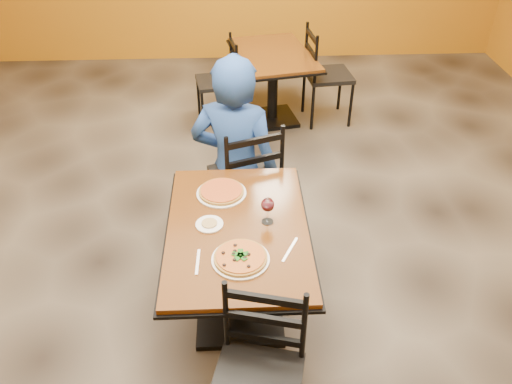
{
  "coord_description": "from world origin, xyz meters",
  "views": [
    {
      "loc": [
        -0.0,
        -2.77,
        2.65
      ],
      "look_at": [
        0.11,
        -0.3,
        0.85
      ],
      "focal_mm": 36.22,
      "sensor_mm": 36.0,
      "label": 1
    }
  ],
  "objects_px": {
    "table_second": "(273,72)",
    "chair_main_far": "(245,178)",
    "chair_second_left": "(217,82)",
    "chair_second_right": "(329,76)",
    "side_plate": "(209,224)",
    "plate_far": "(221,193)",
    "table_main": "(238,252)",
    "diner": "(235,145)",
    "wine_glass": "(268,209)",
    "plate_main": "(241,259)",
    "pizza_far": "(221,191)",
    "pizza_main": "(241,257)"
  },
  "relations": [
    {
      "from": "table_second",
      "to": "wine_glass",
      "type": "bearing_deg",
      "value": -94.98
    },
    {
      "from": "plate_far",
      "to": "diner",
      "type": "bearing_deg",
      "value": 82.4
    },
    {
      "from": "diner",
      "to": "side_plate",
      "type": "relative_size",
      "value": 8.7
    },
    {
      "from": "chair_second_left",
      "to": "diner",
      "type": "bearing_deg",
      "value": -3.62
    },
    {
      "from": "table_second",
      "to": "chair_main_far",
      "type": "bearing_deg",
      "value": -100.64
    },
    {
      "from": "chair_second_left",
      "to": "side_plate",
      "type": "relative_size",
      "value": 5.57
    },
    {
      "from": "chair_second_left",
      "to": "side_plate",
      "type": "bearing_deg",
      "value": -9.11
    },
    {
      "from": "chair_main_far",
      "to": "diner",
      "type": "relative_size",
      "value": 0.71
    },
    {
      "from": "diner",
      "to": "wine_glass",
      "type": "bearing_deg",
      "value": 114.84
    },
    {
      "from": "plate_main",
      "to": "pizza_far",
      "type": "height_order",
      "value": "pizza_far"
    },
    {
      "from": "pizza_far",
      "to": "wine_glass",
      "type": "relative_size",
      "value": 1.56
    },
    {
      "from": "table_second",
      "to": "chair_second_left",
      "type": "relative_size",
      "value": 1.37
    },
    {
      "from": "diner",
      "to": "pizza_far",
      "type": "height_order",
      "value": "diner"
    },
    {
      "from": "table_main",
      "to": "chair_second_left",
      "type": "bearing_deg",
      "value": 93.65
    },
    {
      "from": "chair_main_far",
      "to": "side_plate",
      "type": "relative_size",
      "value": 6.16
    },
    {
      "from": "chair_main_far",
      "to": "plate_main",
      "type": "bearing_deg",
      "value": 67.8
    },
    {
      "from": "chair_second_left",
      "to": "plate_far",
      "type": "height_order",
      "value": "chair_second_left"
    },
    {
      "from": "chair_second_left",
      "to": "chair_second_right",
      "type": "height_order",
      "value": "chair_second_right"
    },
    {
      "from": "table_second",
      "to": "plate_main",
      "type": "bearing_deg",
      "value": -97.57
    },
    {
      "from": "chair_second_left",
      "to": "plate_far",
      "type": "bearing_deg",
      "value": -7.45
    },
    {
      "from": "chair_second_left",
      "to": "pizza_main",
      "type": "bearing_deg",
      "value": -5.79
    },
    {
      "from": "table_second",
      "to": "chair_main_far",
      "type": "relative_size",
      "value": 1.23
    },
    {
      "from": "chair_second_right",
      "to": "pizza_main",
      "type": "xyz_separation_m",
      "value": [
        -0.97,
        -2.96,
        0.28
      ]
    },
    {
      "from": "wine_glass",
      "to": "chair_second_left",
      "type": "bearing_deg",
      "value": 97.43
    },
    {
      "from": "chair_second_left",
      "to": "plate_main",
      "type": "height_order",
      "value": "chair_second_left"
    },
    {
      "from": "table_main",
      "to": "chair_main_far",
      "type": "relative_size",
      "value": 1.25
    },
    {
      "from": "table_main",
      "to": "table_second",
      "type": "bearing_deg",
      "value": 81.45
    },
    {
      "from": "pizza_main",
      "to": "wine_glass",
      "type": "bearing_deg",
      "value": 62.53
    },
    {
      "from": "plate_main",
      "to": "table_second",
      "type": "bearing_deg",
      "value": 82.43
    },
    {
      "from": "side_plate",
      "to": "table_second",
      "type": "bearing_deg",
      "value": 78.0
    },
    {
      "from": "diner",
      "to": "chair_second_left",
      "type": "bearing_deg",
      "value": -69.84
    },
    {
      "from": "chair_second_right",
      "to": "diner",
      "type": "height_order",
      "value": "diner"
    },
    {
      "from": "chair_main_far",
      "to": "pizza_main",
      "type": "bearing_deg",
      "value": 67.8
    },
    {
      "from": "table_second",
      "to": "plate_far",
      "type": "bearing_deg",
      "value": -101.93
    },
    {
      "from": "plate_far",
      "to": "side_plate",
      "type": "bearing_deg",
      "value": -102.57
    },
    {
      "from": "chair_main_far",
      "to": "chair_second_right",
      "type": "distance_m",
      "value": 2.03
    },
    {
      "from": "plate_far",
      "to": "table_second",
      "type": "bearing_deg",
      "value": 78.07
    },
    {
      "from": "pizza_main",
      "to": "chair_second_left",
      "type": "bearing_deg",
      "value": 93.53
    },
    {
      "from": "chair_second_right",
      "to": "pizza_far",
      "type": "relative_size",
      "value": 3.54
    },
    {
      "from": "pizza_far",
      "to": "side_plate",
      "type": "relative_size",
      "value": 1.75
    },
    {
      "from": "chair_main_far",
      "to": "plate_main",
      "type": "height_order",
      "value": "chair_main_far"
    },
    {
      "from": "wine_glass",
      "to": "chair_main_far",
      "type": "bearing_deg",
      "value": 97.49
    },
    {
      "from": "plate_main",
      "to": "side_plate",
      "type": "height_order",
      "value": "same"
    },
    {
      "from": "plate_far",
      "to": "wine_glass",
      "type": "xyz_separation_m",
      "value": [
        0.27,
        -0.29,
        0.08
      ]
    },
    {
      "from": "pizza_far",
      "to": "side_plate",
      "type": "bearing_deg",
      "value": -102.57
    },
    {
      "from": "chair_main_far",
      "to": "pizza_far",
      "type": "xyz_separation_m",
      "value": [
        -0.16,
        -0.55,
        0.28
      ]
    },
    {
      "from": "plate_far",
      "to": "chair_main_far",
      "type": "bearing_deg",
      "value": 73.91
    },
    {
      "from": "table_main",
      "to": "plate_far",
      "type": "height_order",
      "value": "plate_far"
    },
    {
      "from": "pizza_far",
      "to": "wine_glass",
      "type": "height_order",
      "value": "wine_glass"
    },
    {
      "from": "diner",
      "to": "plate_main",
      "type": "relative_size",
      "value": 4.49
    }
  ]
}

